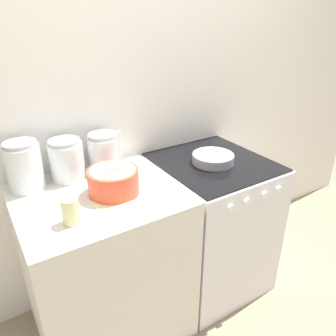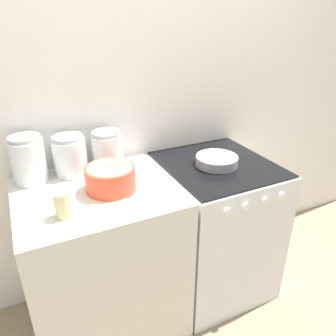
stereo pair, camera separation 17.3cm
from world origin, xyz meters
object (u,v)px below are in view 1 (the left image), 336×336
(stove, at_px, (209,223))
(tin_can, at_px, (70,211))
(storage_jar_left, at_px, (25,169))
(baking_pan, at_px, (213,158))
(mixing_bowl, at_px, (113,180))
(storage_jar_right, at_px, (104,155))
(storage_jar_middle, at_px, (67,162))

(stove, height_order, tin_can, tin_can)
(storage_jar_left, distance_m, tin_can, 0.42)
(stove, bearing_deg, baking_pan, -138.47)
(mixing_bowl, xyz_separation_m, storage_jar_left, (-0.34, 0.27, 0.03))
(stove, bearing_deg, storage_jar_right, 157.92)
(storage_jar_left, bearing_deg, mixing_bowl, -38.36)
(storage_jar_left, xyz_separation_m, tin_can, (0.09, -0.41, -0.05))
(baking_pan, bearing_deg, stove, 41.53)
(storage_jar_right, relative_size, tin_can, 1.79)
(mixing_bowl, bearing_deg, storage_jar_middle, 116.95)
(storage_jar_middle, bearing_deg, baking_pan, -18.10)
(mixing_bowl, height_order, tin_can, mixing_bowl)
(mixing_bowl, bearing_deg, stove, 3.19)
(storage_jar_middle, bearing_deg, mixing_bowl, -63.05)
(storage_jar_left, bearing_deg, tin_can, -77.29)
(mixing_bowl, bearing_deg, storage_jar_left, 141.64)
(stove, distance_m, storage_jar_middle, 0.98)
(baking_pan, distance_m, storage_jar_right, 0.62)
(stove, distance_m, storage_jar_right, 0.82)
(stove, height_order, storage_jar_middle, storage_jar_middle)
(storage_jar_right, bearing_deg, stove, -22.08)
(storage_jar_right, bearing_deg, storage_jar_middle, 180.00)
(mixing_bowl, bearing_deg, tin_can, -151.65)
(storage_jar_left, height_order, tin_can, storage_jar_left)
(baking_pan, bearing_deg, tin_can, -169.96)
(mixing_bowl, xyz_separation_m, storage_jar_middle, (-0.14, 0.27, 0.02))
(baking_pan, height_order, storage_jar_middle, storage_jar_middle)
(storage_jar_right, xyz_separation_m, tin_can, (-0.32, -0.41, -0.03))
(stove, height_order, baking_pan, baking_pan)
(stove, xyz_separation_m, storage_jar_right, (-0.58, 0.24, 0.53))
(storage_jar_middle, relative_size, tin_can, 1.85)
(tin_can, bearing_deg, storage_jar_right, 51.99)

